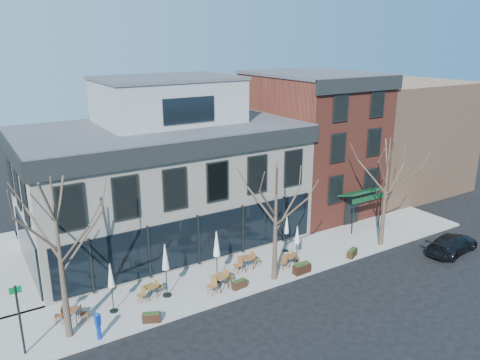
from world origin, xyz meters
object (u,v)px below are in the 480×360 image
parked_sedan (452,244)px  umbrella_0 (111,278)px  cafe_set_0 (71,314)px  call_box (98,325)px

parked_sedan → umbrella_0: size_ratio=1.61×
cafe_set_0 → parked_sedan: bearing=-11.9°
parked_sedan → umbrella_0: (-21.35, 4.78, 1.45)m
call_box → cafe_set_0: bearing=110.4°
parked_sedan → cafe_set_0: (-23.40, 4.92, -0.05)m
parked_sedan → call_box: size_ratio=3.13×
umbrella_0 → call_box: bearing=-124.0°
cafe_set_0 → call_box: bearing=-69.6°
parked_sedan → call_box: call_box is taller
call_box → cafe_set_0: call_box is taller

